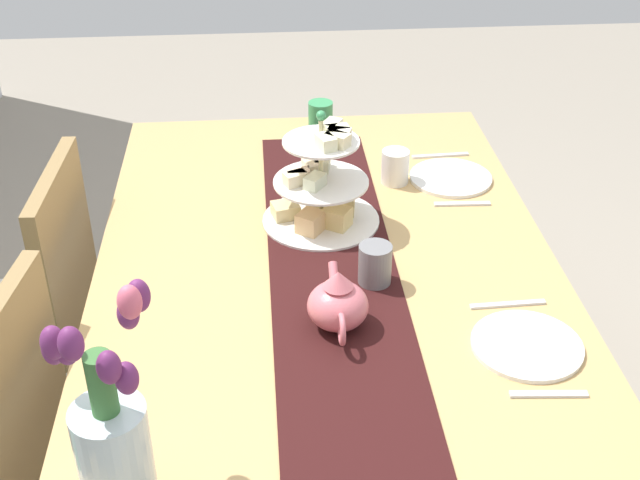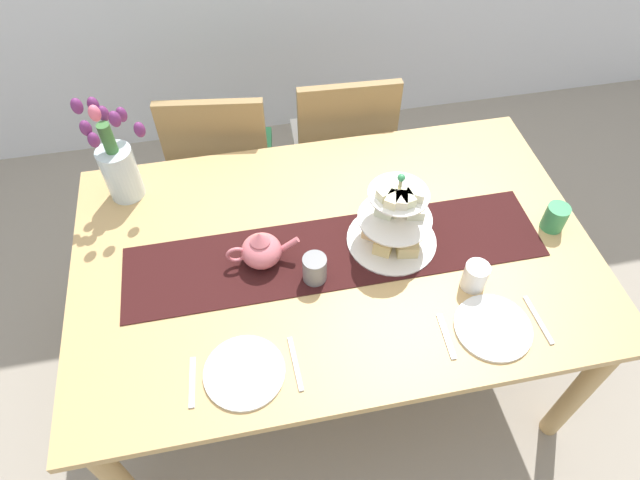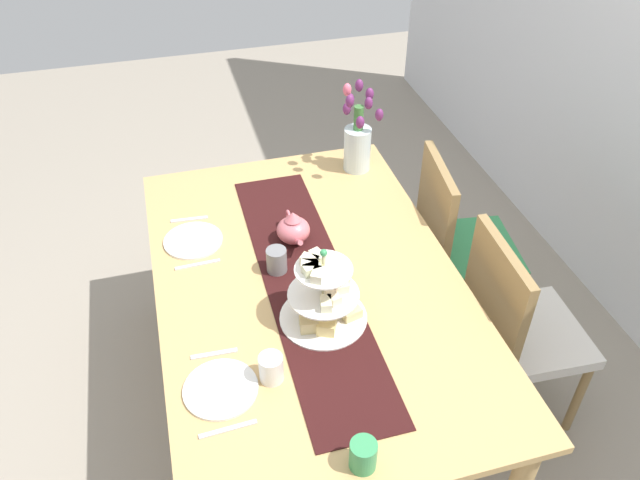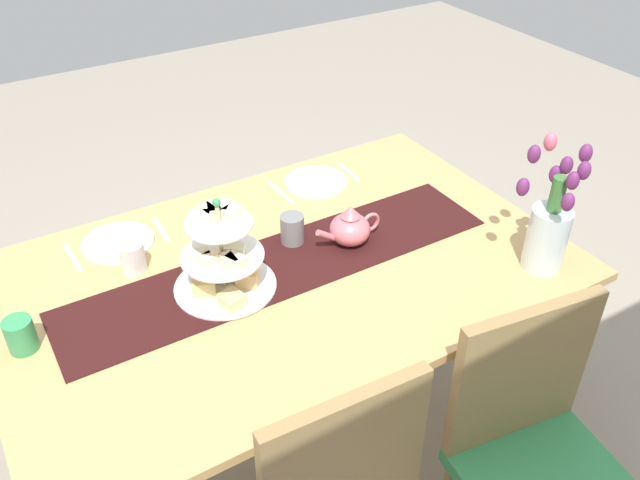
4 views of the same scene
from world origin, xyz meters
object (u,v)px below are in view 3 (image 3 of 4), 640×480
teapot (293,229)px  knife_left (198,264)px  knife_right (228,429)px  mug_grey (277,260)px  mug_white_text (271,368)px  dining_table (309,299)px  dinner_plate_right (221,389)px  chair_right (515,325)px  fork_left (189,219)px  tulip_vase (358,140)px  dinner_plate_left (193,240)px  chair_left (456,240)px  mug_orange (363,455)px  tiered_cake_stand (323,299)px  fork_right (214,354)px

teapot → knife_left: size_ratio=1.40×
knife_right → mug_grey: bearing=155.9°
knife_left → mug_white_text: size_ratio=1.79×
dining_table → mug_white_text: 0.47m
teapot → dinner_plate_right: (0.64, -0.38, -0.05)m
chair_right → fork_left: size_ratio=6.07×
tulip_vase → mug_grey: (0.59, -0.50, -0.10)m
chair_right → dinner_plate_left: size_ratio=3.96×
chair_left → mug_grey: 0.96m
chair_left → dinner_plate_right: bearing=-57.6°
teapot → mug_grey: 0.18m
mug_grey → mug_orange: bearing=3.8°
dinner_plate_left → knife_right: dinner_plate_left is taller
chair_right → tiered_cake_stand: tiered_cake_stand is taller
teapot → fork_left: (-0.25, -0.38, -0.06)m
tulip_vase → fork_right: size_ratio=2.85×
fork_left → teapot: bearing=57.3°
tiered_cake_stand → mug_white_text: 0.30m
tulip_vase → knife_left: 0.93m
dining_table → dinner_plate_left: size_ratio=7.46×
tiered_cake_stand → fork_right: 0.40m
teapot → fork_left: size_ratio=1.59×
dinner_plate_right → fork_right: 0.15m
knife_right → fork_right: bearing=180.0°
chair_right → fork_right: bearing=-87.6°
chair_left → mug_orange: size_ratio=9.58×
tiered_cake_stand → mug_grey: tiered_cake_stand is taller
tiered_cake_stand → teapot: 0.44m
knife_left → fork_right: same height
dinner_plate_left → mug_orange: 1.14m
tiered_cake_stand → mug_white_text: (0.20, -0.22, -0.05)m
teapot → tiered_cake_stand: bearing=-0.1°
fork_left → mug_white_text: bearing=10.3°
dinner_plate_left → fork_right: dinner_plate_left is taller
chair_left → knife_right: 1.48m
teapot → tulip_vase: (-0.43, 0.40, 0.09)m
tiered_cake_stand → knife_left: (-0.39, -0.38, -0.09)m
tiered_cake_stand → dinner_plate_right: (0.20, -0.38, -0.09)m
teapot → mug_grey: bearing=-32.8°
dining_table → tulip_vase: (-0.68, 0.40, 0.24)m
tulip_vase → dining_table: bearing=-30.6°
dinner_plate_left → fork_left: dinner_plate_left is taller
knife_right → mug_white_text: bearing=132.8°
chair_left → fork_right: 1.32m
chair_right → fork_left: (-0.69, -1.16, 0.24)m
mug_grey → mug_orange: (0.84, 0.06, -0.00)m
tiered_cake_stand → dinner_plate_left: size_ratio=1.32×
dining_table → tiered_cake_stand: bearing=-0.2°
tiered_cake_stand → mug_white_text: tiered_cake_stand is taller
fork_left → mug_white_text: size_ratio=1.58×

